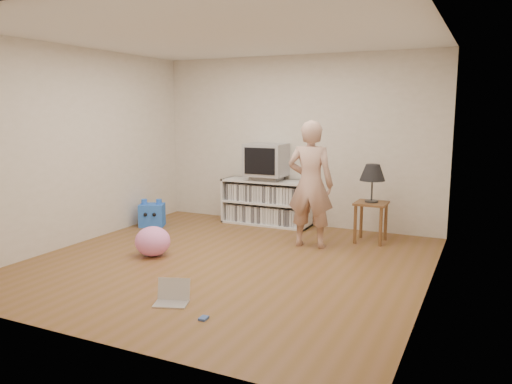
{
  "coord_description": "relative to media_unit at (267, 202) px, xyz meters",
  "views": [
    {
      "loc": [
        2.74,
        -5.0,
        1.79
      ],
      "look_at": [
        0.18,
        0.4,
        0.8
      ],
      "focal_mm": 35.0,
      "sensor_mm": 36.0,
      "label": 1
    }
  ],
  "objects": [
    {
      "name": "ground",
      "position": [
        0.41,
        -2.04,
        -0.35
      ],
      "size": [
        4.5,
        4.5,
        0.0
      ],
      "primitive_type": "plane",
      "color": "brown",
      "rests_on": "ground"
    },
    {
      "name": "walls",
      "position": [
        0.41,
        -2.04,
        0.95
      ],
      "size": [
        4.52,
        4.52,
        2.6
      ],
      "color": "beige",
      "rests_on": "ground"
    },
    {
      "name": "ceiling",
      "position": [
        0.41,
        -2.04,
        2.25
      ],
      "size": [
        4.5,
        4.5,
        0.01
      ],
      "primitive_type": "cube",
      "color": "white",
      "rests_on": "walls"
    },
    {
      "name": "media_unit",
      "position": [
        0.0,
        0.0,
        0.0
      ],
      "size": [
        1.4,
        0.45,
        0.7
      ],
      "color": "white",
      "rests_on": "ground"
    },
    {
      "name": "dvd_deck",
      "position": [
        0.0,
        -0.02,
        0.39
      ],
      "size": [
        0.45,
        0.35,
        0.07
      ],
      "primitive_type": "cube",
      "color": "gray",
      "rests_on": "media_unit"
    },
    {
      "name": "crt_tv",
      "position": [
        0.0,
        -0.02,
        0.67
      ],
      "size": [
        0.6,
        0.53,
        0.5
      ],
      "color": "#9B9BA0",
      "rests_on": "dvd_deck"
    },
    {
      "name": "side_table",
      "position": [
        1.72,
        -0.39,
        0.07
      ],
      "size": [
        0.42,
        0.42,
        0.55
      ],
      "color": "brown",
      "rests_on": "ground"
    },
    {
      "name": "table_lamp",
      "position": [
        1.72,
        -0.39,
        0.59
      ],
      "size": [
        0.34,
        0.34,
        0.52
      ],
      "color": "#333333",
      "rests_on": "side_table"
    },
    {
      "name": "person",
      "position": [
        1.05,
        -0.96,
        0.48
      ],
      "size": [
        0.64,
        0.45,
        1.66
      ],
      "primitive_type": "imported",
      "rotation": [
        0.0,
        0.0,
        3.23
      ],
      "color": "tan",
      "rests_on": "ground"
    },
    {
      "name": "laptop",
      "position": [
        0.53,
        -3.35,
        -0.29
      ],
      "size": [
        0.37,
        0.33,
        0.21
      ],
      "rotation": [
        0.0,
        0.0,
        0.34
      ],
      "color": "silver",
      "rests_on": "ground"
    },
    {
      "name": "playing_cards",
      "position": [
        1.0,
        -3.56,
        -0.34
      ],
      "size": [
        0.07,
        0.09,
        0.02
      ],
      "primitive_type": "cube",
      "rotation": [
        0.0,
        0.0,
        0.07
      ],
      "color": "#3F5DA9",
      "rests_on": "ground"
    },
    {
      "name": "plush_blue",
      "position": [
        -1.54,
        -0.91,
        -0.17
      ],
      "size": [
        0.45,
        0.41,
        0.42
      ],
      "rotation": [
        0.0,
        0.0,
        0.43
      ],
      "color": "blue",
      "rests_on": "ground"
    },
    {
      "name": "plush_pink",
      "position": [
        -0.56,
        -2.2,
        -0.17
      ],
      "size": [
        0.44,
        0.44,
        0.37
      ],
      "primitive_type": "ellipsoid",
      "rotation": [
        0.0,
        0.0,
        -0.01
      ],
      "color": "#FF86D0",
      "rests_on": "ground"
    }
  ]
}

